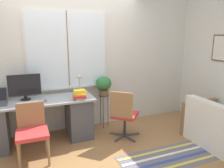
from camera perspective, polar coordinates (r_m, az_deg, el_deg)
ground_plane at (r=3.88m, az=-6.67°, el=-14.92°), size 14.00×14.00×0.00m
wall_back_with_window at (r=4.15m, az=-9.94°, el=6.51°), size 9.00×0.12×2.70m
wall_right_with_picture at (r=4.79m, az=23.73°, el=6.40°), size 0.08×9.00×2.70m
desk at (r=3.90m, az=-18.42°, el=-8.95°), size 1.83×0.64×0.74m
monitor at (r=3.83m, az=-21.86°, el=-0.61°), size 0.51×0.16×0.42m
keyboard at (r=3.67m, az=-21.09°, el=-4.63°), size 0.33×0.13×0.02m
mouse at (r=3.69m, az=-16.97°, el=-4.07°), size 0.04×0.07×0.04m
desk_lamp at (r=3.91m, az=-8.50°, el=0.47°), size 0.15×0.15×0.36m
book_stack at (r=3.67m, az=-8.46°, el=-2.70°), size 0.24×0.21×0.16m
desk_chair_wooden at (r=3.39m, az=-20.17°, el=-11.25°), size 0.44×0.45×0.83m
office_chair_swivel at (r=3.83m, az=3.09°, el=-7.80°), size 0.58×0.59×0.88m
couch_loveseat at (r=4.05m, az=26.92°, el=-10.69°), size 0.77×1.20×0.77m
plant_stand at (r=4.27m, az=-2.15°, el=-4.32°), size 0.20×0.20×0.65m
potted_plant at (r=4.18m, az=-2.19°, el=-0.09°), size 0.30×0.30×0.36m
floor_rug_striped at (r=3.52m, az=14.06°, el=-18.28°), size 1.43×0.64×0.01m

